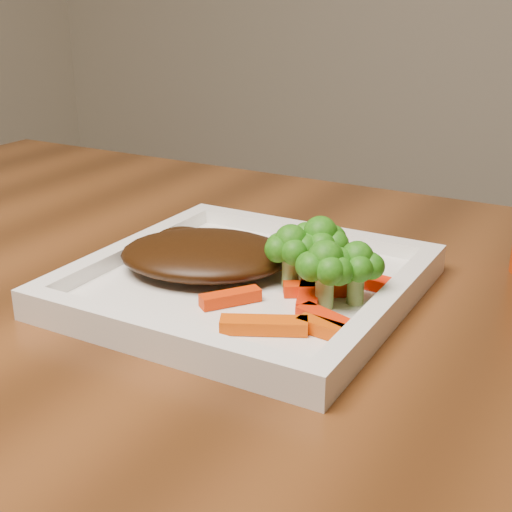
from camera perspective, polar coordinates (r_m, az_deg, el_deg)
The scene contains 14 objects.
plate at distance 0.61m, azimuth -0.81°, elevation -2.54°, with size 0.27×0.27×0.01m, color white.
steak at distance 0.63m, azimuth -4.06°, elevation 0.13°, with size 0.15×0.12×0.03m, color black.
broccoli_0 at distance 0.60m, azimuth 5.14°, elevation 1.03°, with size 0.05×0.05×0.07m, color #226510, non-canonical shape.
broccoli_1 at distance 0.56m, azimuth 8.06°, elevation -0.75°, with size 0.05×0.05×0.06m, color #116A14, non-canonical shape.
broccoli_2 at distance 0.55m, azimuth 5.55°, elevation -1.33°, with size 0.05×0.05×0.06m, color #0F5C0F, non-canonical shape.
broccoli_3 at distance 0.59m, azimuth 2.79°, elevation 0.34°, with size 0.05×0.05×0.06m, color #147513, non-canonical shape.
carrot_0 at distance 0.52m, azimuth 0.62°, elevation -5.55°, with size 0.06×0.02×0.01m, color #D54803.
carrot_1 at distance 0.53m, azimuth 5.93°, elevation -5.26°, with size 0.06×0.02×0.01m, color red.
carrot_2 at distance 0.57m, azimuth -2.06°, elevation -3.36°, with size 0.05×0.01×0.01m, color red.
carrot_3 at distance 0.60m, azimuth 9.46°, elevation -2.10°, with size 0.06×0.02×0.01m, color #FF2004.
carrot_4 at distance 0.64m, azimuth 3.59°, elevation -0.33°, with size 0.05×0.01×0.01m, color orange.
carrot_5 at distance 0.57m, azimuth 4.24°, elevation -3.10°, with size 0.06×0.02×0.01m, color red.
carrot_6 at distance 0.59m, azimuth 4.80°, elevation -2.63°, with size 0.05×0.01×0.01m, color red.
carrot_7 at distance 0.52m, azimuth 5.86°, elevation -5.91°, with size 0.05×0.01×0.01m, color #C74103.
Camera 1 is at (0.29, -0.41, 1.00)m, focal length 50.00 mm.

